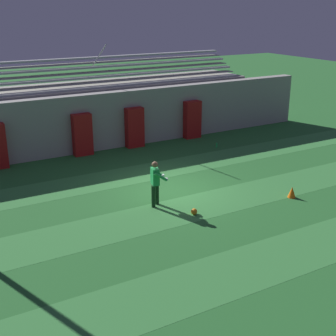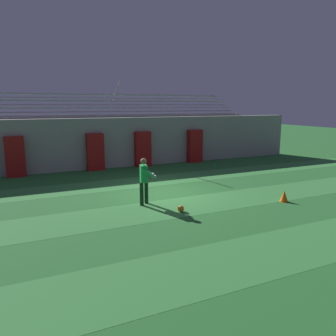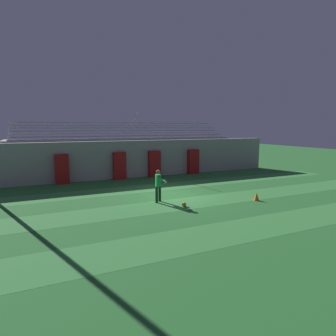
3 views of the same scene
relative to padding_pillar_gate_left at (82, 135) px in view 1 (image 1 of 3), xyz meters
The scene contains 13 objects.
ground_plane 6.19m from the padding_pillar_gate_left, 77.00° to the right, with size 80.00×80.00×0.00m, color #286B2D.
turf_stripe_near 12.07m from the padding_pillar_gate_left, 83.44° to the right, with size 28.00×2.07×0.01m, color #38843D.
turf_stripe_mid 8.00m from the padding_pillar_gate_left, 80.04° to the right, with size 28.00×2.07×0.01m, color #38843D.
turf_stripe_far 4.06m from the padding_pillar_gate_left, 69.58° to the right, with size 28.00×2.07×0.01m, color #38843D.
back_wall 1.53m from the padding_pillar_gate_left, 21.83° to the left, with size 24.00×0.60×2.80m, color #999691.
padding_pillar_gate_left is the anchor object (origin of this frame).
padding_pillar_gate_right 2.75m from the padding_pillar_gate_left, ahead, with size 0.90×0.44×2.00m, color maroon.
padding_pillar_far_right 6.18m from the padding_pillar_gate_left, ahead, with size 0.90×0.44×2.00m, color maroon.
bleacher_stand 2.93m from the padding_pillar_gate_left, 61.63° to the left, with size 18.00×3.35×5.03m.
goalkeeper 7.00m from the padding_pillar_gate_left, 88.64° to the right, with size 0.64×0.66×1.67m.
soccer_ball 8.43m from the padding_pillar_gate_left, 83.53° to the right, with size 0.22×0.22×0.22m, color orange.
traffic_cone 10.18m from the padding_pillar_gate_left, 60.87° to the right, with size 0.30×0.30×0.42m, color orange.
water_bottle 6.69m from the padding_pillar_gate_left, 19.26° to the right, with size 0.07×0.07×0.24m, color green.
Camera 1 is at (-8.48, -14.63, 6.83)m, focal length 50.00 mm.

